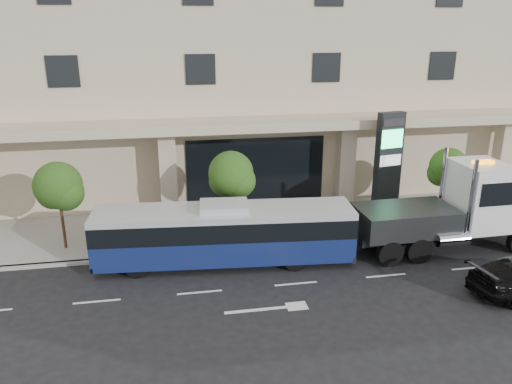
# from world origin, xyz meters

# --- Properties ---
(ground) EXTENTS (120.00, 120.00, 0.00)m
(ground) POSITION_xyz_m (0.00, 0.00, 0.00)
(ground) COLOR black
(ground) RESTS_ON ground
(sidewalk) EXTENTS (120.00, 6.00, 0.15)m
(sidewalk) POSITION_xyz_m (0.00, 5.00, 0.07)
(sidewalk) COLOR gray
(sidewalk) RESTS_ON ground
(curb) EXTENTS (120.00, 0.30, 0.15)m
(curb) POSITION_xyz_m (0.00, 2.00, 0.07)
(curb) COLOR gray
(curb) RESTS_ON ground
(convention_center) EXTENTS (60.00, 17.60, 20.00)m
(convention_center) POSITION_xyz_m (-0.00, 15.42, 9.97)
(convention_center) COLOR #C8B396
(convention_center) RESTS_ON ground
(tree_left) EXTENTS (2.27, 2.20, 4.22)m
(tree_left) POSITION_xyz_m (-9.97, 3.59, 3.11)
(tree_left) COLOR #422B19
(tree_left) RESTS_ON sidewalk
(tree_mid) EXTENTS (2.28, 2.20, 4.38)m
(tree_mid) POSITION_xyz_m (-1.97, 3.59, 3.26)
(tree_mid) COLOR #422B19
(tree_mid) RESTS_ON sidewalk
(tree_right) EXTENTS (2.10, 2.00, 4.04)m
(tree_right) POSITION_xyz_m (9.53, 3.59, 3.04)
(tree_right) COLOR #422B19
(tree_right) RESTS_ON sidewalk
(city_bus) EXTENTS (11.58, 3.36, 2.89)m
(city_bus) POSITION_xyz_m (-2.68, 0.94, 1.47)
(city_bus) COLOR black
(city_bus) RESTS_ON ground
(tow_truck) EXTENTS (10.38, 2.77, 4.73)m
(tow_truck) POSITION_xyz_m (8.45, 0.63, 1.94)
(tow_truck) COLOR #2D3033
(tow_truck) RESTS_ON ground
(signage_pylon) EXTENTS (1.52, 0.79, 5.82)m
(signage_pylon) POSITION_xyz_m (6.61, 4.72, 3.11)
(signage_pylon) COLOR black
(signage_pylon) RESTS_ON sidewalk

